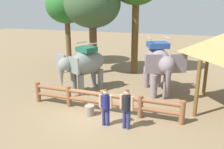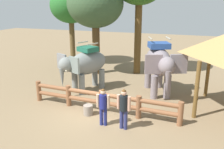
{
  "view_description": "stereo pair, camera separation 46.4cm",
  "coord_description": "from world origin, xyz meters",
  "px_view_note": "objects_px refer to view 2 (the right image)",
  "views": [
    {
      "loc": [
        3.48,
        -9.55,
        4.97
      ],
      "look_at": [
        0.0,
        1.77,
        1.4
      ],
      "focal_mm": 38.81,
      "sensor_mm": 36.0,
      "label": 1
    },
    {
      "loc": [
        3.92,
        -9.4,
        4.97
      ],
      "look_at": [
        0.0,
        1.77,
        1.4
      ],
      "focal_mm": 38.81,
      "sensor_mm": 36.0,
      "label": 2
    }
  ],
  "objects_px": {
    "log_fence": "(102,99)",
    "tourist_woman_in_black": "(103,105)",
    "tree_far_right": "(71,6)",
    "feed_bucket": "(88,110)",
    "elephant_center": "(159,63)",
    "tree_far_left": "(95,5)",
    "tourist_man_in_blue": "(124,106)",
    "elephant_near_left": "(85,64)"
  },
  "relations": [
    {
      "from": "tree_far_right",
      "to": "elephant_near_left",
      "type": "bearing_deg",
      "value": -55.5
    },
    {
      "from": "log_fence",
      "to": "elephant_near_left",
      "type": "xyz_separation_m",
      "value": [
        -1.91,
        2.34,
        0.96
      ]
    },
    {
      "from": "log_fence",
      "to": "elephant_center",
      "type": "distance_m",
      "value": 3.96
    },
    {
      "from": "tourist_man_in_blue",
      "to": "tree_far_left",
      "type": "relative_size",
      "value": 0.26
    },
    {
      "from": "tourist_woman_in_black",
      "to": "feed_bucket",
      "type": "height_order",
      "value": "tourist_woman_in_black"
    },
    {
      "from": "tourist_man_in_blue",
      "to": "tree_far_right",
      "type": "distance_m",
      "value": 11.98
    },
    {
      "from": "elephant_center",
      "to": "tourist_man_in_blue",
      "type": "xyz_separation_m",
      "value": [
        -0.69,
        -4.35,
        -0.78
      ]
    },
    {
      "from": "log_fence",
      "to": "tourist_woman_in_black",
      "type": "distance_m",
      "value": 1.36
    },
    {
      "from": "elephant_center",
      "to": "tourist_man_in_blue",
      "type": "height_order",
      "value": "elephant_center"
    },
    {
      "from": "elephant_center",
      "to": "tree_far_left",
      "type": "xyz_separation_m",
      "value": [
        -4.84,
        2.69,
        3.02
      ]
    },
    {
      "from": "feed_bucket",
      "to": "tourist_woman_in_black",
      "type": "bearing_deg",
      "value": -33.9
    },
    {
      "from": "tourist_man_in_blue",
      "to": "tourist_woman_in_black",
      "type": "bearing_deg",
      "value": 179.43
    },
    {
      "from": "tourist_woman_in_black",
      "to": "tree_far_right",
      "type": "xyz_separation_m",
      "value": [
        -6.19,
        8.96,
        3.69
      ]
    },
    {
      "from": "log_fence",
      "to": "elephant_center",
      "type": "height_order",
      "value": "elephant_center"
    },
    {
      "from": "log_fence",
      "to": "elephant_near_left",
      "type": "distance_m",
      "value": 3.17
    },
    {
      "from": "tourist_woman_in_black",
      "to": "feed_bucket",
      "type": "bearing_deg",
      "value": 146.1
    },
    {
      "from": "tourist_man_in_blue",
      "to": "feed_bucket",
      "type": "xyz_separation_m",
      "value": [
        -1.89,
        0.69,
        -0.75
      ]
    },
    {
      "from": "feed_bucket",
      "to": "elephant_center",
      "type": "bearing_deg",
      "value": 54.86
    },
    {
      "from": "elephant_near_left",
      "to": "tourist_man_in_blue",
      "type": "distance_m",
      "value": 4.92
    },
    {
      "from": "tourist_woman_in_black",
      "to": "tree_far_right",
      "type": "relative_size",
      "value": 0.27
    },
    {
      "from": "elephant_near_left",
      "to": "tourist_woman_in_black",
      "type": "height_order",
      "value": "elephant_near_left"
    },
    {
      "from": "tree_far_right",
      "to": "log_fence",
      "type": "bearing_deg",
      "value": -54.01
    },
    {
      "from": "elephant_near_left",
      "to": "tree_far_left",
      "type": "xyz_separation_m",
      "value": [
        -0.8,
        3.49,
        3.22
      ]
    },
    {
      "from": "tourist_man_in_blue",
      "to": "tree_far_left",
      "type": "bearing_deg",
      "value": 120.53
    },
    {
      "from": "log_fence",
      "to": "feed_bucket",
      "type": "height_order",
      "value": "log_fence"
    },
    {
      "from": "elephant_near_left",
      "to": "tourist_man_in_blue",
      "type": "height_order",
      "value": "elephant_near_left"
    },
    {
      "from": "elephant_near_left",
      "to": "elephant_center",
      "type": "distance_m",
      "value": 4.12
    },
    {
      "from": "tree_far_left",
      "to": "elephant_near_left",
      "type": "bearing_deg",
      "value": -77.04
    },
    {
      "from": "elephant_near_left",
      "to": "tourist_man_in_blue",
      "type": "bearing_deg",
      "value": -46.69
    },
    {
      "from": "elephant_center",
      "to": "tree_far_right",
      "type": "distance_m",
      "value": 9.47
    },
    {
      "from": "elephant_near_left",
      "to": "tree_far_left",
      "type": "relative_size",
      "value": 0.51
    },
    {
      "from": "log_fence",
      "to": "tree_far_left",
      "type": "relative_size",
      "value": 1.14
    },
    {
      "from": "tourist_man_in_blue",
      "to": "feed_bucket",
      "type": "bearing_deg",
      "value": 160.03
    },
    {
      "from": "tree_far_left",
      "to": "feed_bucket",
      "type": "distance_m",
      "value": 8.13
    },
    {
      "from": "log_fence",
      "to": "tree_far_right",
      "type": "relative_size",
      "value": 1.22
    },
    {
      "from": "tree_far_left",
      "to": "tree_far_right",
      "type": "xyz_separation_m",
      "value": [
        -2.92,
        1.93,
        -0.17
      ]
    },
    {
      "from": "log_fence",
      "to": "feed_bucket",
      "type": "distance_m",
      "value": 0.79
    },
    {
      "from": "tourist_woman_in_black",
      "to": "tourist_man_in_blue",
      "type": "height_order",
      "value": "tourist_man_in_blue"
    },
    {
      "from": "tree_far_right",
      "to": "elephant_center",
      "type": "bearing_deg",
      "value": -30.76
    },
    {
      "from": "elephant_center",
      "to": "tree_far_right",
      "type": "xyz_separation_m",
      "value": [
        -7.75,
        4.62,
        2.86
      ]
    },
    {
      "from": "feed_bucket",
      "to": "elephant_near_left",
      "type": "bearing_deg",
      "value": 116.95
    },
    {
      "from": "log_fence",
      "to": "elephant_center",
      "type": "relative_size",
      "value": 1.99
    }
  ]
}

